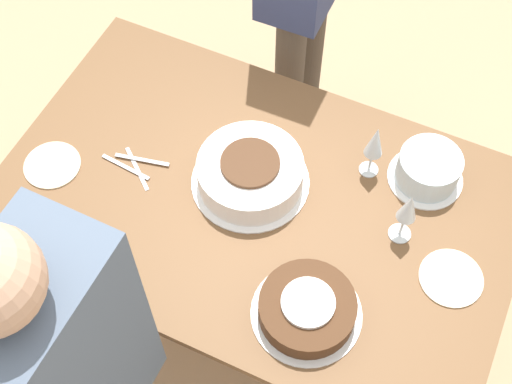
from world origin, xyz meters
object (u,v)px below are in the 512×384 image
at_px(cake_front_chocolate, 307,309).
at_px(cake_back_decorated, 428,169).
at_px(cake_center_white, 250,173).
at_px(wine_glass_near, 408,209).
at_px(wine_glass_far, 375,143).

distance_m(cake_front_chocolate, cake_back_decorated, 0.57).
distance_m(cake_center_white, wine_glass_near, 0.47).
bearing_deg(cake_center_white, wine_glass_far, 31.82).
height_order(cake_front_chocolate, wine_glass_near, wine_glass_near).
distance_m(cake_front_chocolate, wine_glass_near, 0.38).
distance_m(cake_back_decorated, wine_glass_near, 0.23).
distance_m(cake_center_white, cake_back_decorated, 0.52).
bearing_deg(wine_glass_far, cake_front_chocolate, -89.00).
bearing_deg(wine_glass_near, wine_glass_far, 132.64).
bearing_deg(cake_back_decorated, cake_center_white, -153.69).
bearing_deg(cake_back_decorated, wine_glass_near, -92.09).
bearing_deg(wine_glass_near, cake_back_decorated, 87.91).
distance_m(cake_back_decorated, wine_glass_far, 0.19).
relative_size(wine_glass_near, wine_glass_far, 0.99).
bearing_deg(cake_center_white, cake_back_decorated, 26.31).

